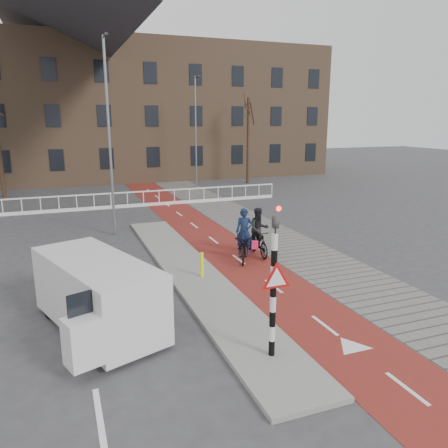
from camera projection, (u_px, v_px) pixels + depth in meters
name	position (u px, v px, depth m)	size (l,w,h in m)	color
ground	(258.00, 319.00, 12.09)	(120.00, 120.00, 0.00)	#38383A
bike_lane	(200.00, 230.00, 21.69)	(2.50, 60.00, 0.01)	maroon
sidewalk	(251.00, 225.00, 22.65)	(3.00, 60.00, 0.01)	slate
curb_island	(192.00, 273.00, 15.47)	(1.80, 16.00, 0.12)	gray
traffic_signal	(274.00, 278.00, 9.57)	(0.80, 0.80, 3.68)	black
bollard	(202.00, 265.00, 14.92)	(0.12, 0.12, 0.85)	#FAFA0D
cyclist_near	(244.00, 243.00, 16.93)	(1.45, 2.09, 2.05)	black
cyclist_far	(259.00, 236.00, 17.48)	(0.86, 1.84, 1.95)	black
van	(97.00, 293.00, 11.31)	(3.17, 4.75, 1.90)	silver
railing	(59.00, 207.00, 25.75)	(28.00, 0.10, 0.99)	silver
townhouse_row	(74.00, 90.00, 38.30)	(46.00, 10.00, 15.90)	#7F6047
tree_right	(248.00, 141.00, 36.60)	(0.27, 0.27, 7.07)	#311F15
streetlight_near	(109.00, 140.00, 19.74)	(0.12, 0.12, 8.89)	slate
streetlight_right	(196.00, 133.00, 34.24)	(0.12, 0.12, 8.55)	slate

